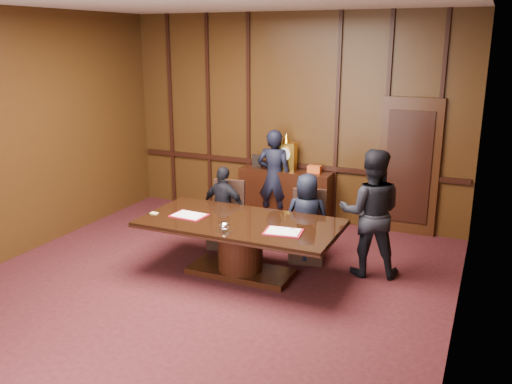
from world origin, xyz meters
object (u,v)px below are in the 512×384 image
conference_table (240,239)px  witness_right (371,213)px  signatory_left (224,208)px  signatory_right (307,218)px  witness_left (274,176)px  sideboard (286,193)px

conference_table → witness_right: witness_right is taller
conference_table → signatory_left: 1.04m
conference_table → signatory_right: (0.65, 0.80, 0.13)m
signatory_left → witness_left: 1.44m
conference_table → witness_right: size_ratio=1.53×
witness_left → signatory_right: bearing=121.5°
sideboard → signatory_right: 1.82m
sideboard → signatory_left: size_ratio=1.28×
signatory_left → witness_left: bearing=-95.3°
sideboard → signatory_left: 1.62m
sideboard → witness_right: (1.81, -1.64, 0.37)m
conference_table → witness_left: witness_left is taller
sideboard → signatory_left: bearing=-103.9°
conference_table → signatory_right: bearing=50.9°
signatory_right → conference_table: bearing=36.2°
sideboard → conference_table: 2.38m
witness_left → witness_right: bearing=137.4°
conference_table → sideboard: bearing=96.3°
conference_table → signatory_left: bearing=129.1°
sideboard → witness_left: 0.39m
sideboard → conference_table: sideboard is taller
witness_left → witness_right: size_ratio=0.94×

